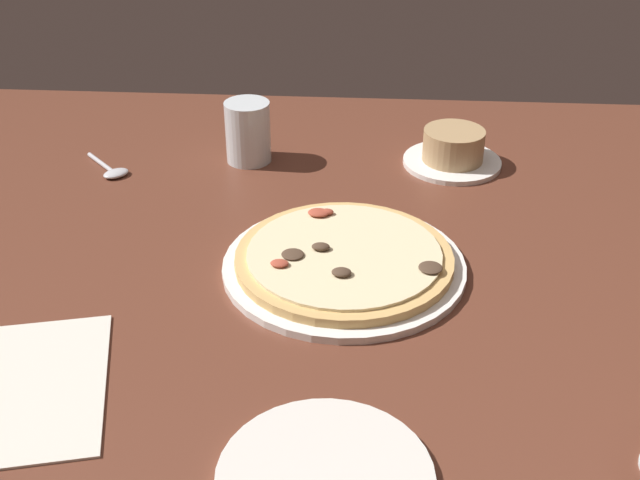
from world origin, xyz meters
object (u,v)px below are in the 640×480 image
Objects in this scene: ramekin_on_saucer at (453,150)px; side_plate at (325,478)px; pizza_main at (344,261)px; spoon at (112,171)px; water_glass at (248,134)px; paper_menu at (33,387)px.

side_plate is (-15.95, -65.83, -1.98)cm from ramekin_on_saucer.
spoon is at bearing 146.28° from pizza_main.
water_glass is 57.00cm from paper_menu.
ramekin_on_saucer is at bearing 1.10° from water_glass.
water_glass is at bearing 61.57° from paper_menu.
ramekin_on_saucer is 0.70× the size of paper_menu.
spoon reaches higher than side_plate.
ramekin_on_saucer is 32.19cm from water_glass.
side_plate reaches higher than paper_menu.
spoon is at bearing 121.80° from side_plate.
pizza_main is 34.50cm from side_plate.
side_plate is (16.17, -65.22, -4.00)cm from water_glass.
side_plate is 69.50cm from spoon.
ramekin_on_saucer is 0.78× the size of side_plate.
paper_menu is 2.35× the size of spoon.
pizza_main is 44.29cm from spoon.
paper_menu is (-30.77, -24.25, -1.06)cm from pizza_main.
paper_menu is at bearing 161.48° from side_plate.
side_plate is 2.10× the size of spoon.
side_plate is 32.23cm from paper_menu.
ramekin_on_saucer reaches higher than pizza_main.
spoon is at bearing 83.31° from paper_menu.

